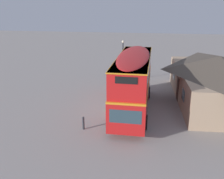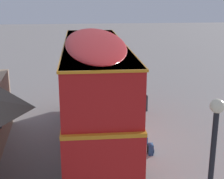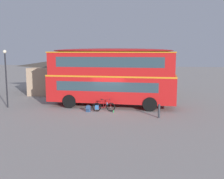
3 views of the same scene
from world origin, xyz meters
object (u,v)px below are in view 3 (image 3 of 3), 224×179
(double_decker_bus, at_px, (111,75))
(touring_bicycle, at_px, (103,107))
(backpack_on_ground, at_px, (88,108))
(street_lamp, at_px, (6,72))
(water_bottle_green_metal, at_px, (113,111))
(kerb_bollard, at_px, (159,111))

(double_decker_bus, relative_size, touring_bicycle, 5.97)
(touring_bicycle, bearing_deg, backpack_on_ground, -163.90)
(street_lamp, bearing_deg, backpack_on_ground, -2.99)
(street_lamp, bearing_deg, double_decker_bus, 12.73)
(backpack_on_ground, xyz_separation_m, water_bottle_green_metal, (1.94, 0.09, -0.16))
(double_decker_bus, xyz_separation_m, street_lamp, (-8.28, -1.87, 0.24))
(touring_bicycle, height_order, kerb_bollard, touring_bicycle)
(double_decker_bus, xyz_separation_m, water_bottle_green_metal, (0.55, -2.15, -2.54))
(backpack_on_ground, xyz_separation_m, street_lamp, (-6.90, 0.36, 2.62))
(touring_bicycle, distance_m, water_bottle_green_metal, 0.92)
(double_decker_bus, height_order, street_lamp, double_decker_bus)
(water_bottle_green_metal, height_order, kerb_bollard, kerb_bollard)
(touring_bicycle, xyz_separation_m, water_bottle_green_metal, (0.86, -0.23, -0.27))
(touring_bicycle, relative_size, water_bottle_green_metal, 7.89)
(kerb_bollard, bearing_deg, touring_bicycle, 163.95)
(kerb_bollard, bearing_deg, double_decker_bus, 141.31)
(street_lamp, distance_m, kerb_bollard, 12.49)
(backpack_on_ground, bearing_deg, kerb_bollard, -9.66)
(double_decker_bus, bearing_deg, street_lamp, -167.27)
(double_decker_bus, height_order, backpack_on_ground, double_decker_bus)
(touring_bicycle, bearing_deg, kerb_bollard, -16.05)
(backpack_on_ground, xyz_separation_m, kerb_bollard, (5.30, -0.90, 0.24))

